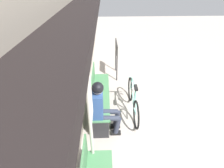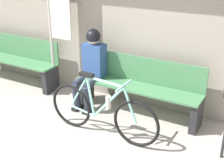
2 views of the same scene
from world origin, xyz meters
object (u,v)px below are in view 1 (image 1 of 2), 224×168
object	(u,v)px
person_seated	(102,105)
signboard	(116,51)
bicycle	(133,99)
banner_pole	(89,95)
park_bench_near	(98,95)

from	to	relation	value
person_seated	signboard	xyz separation A→B (m)	(2.51, -0.44, 0.15)
bicycle	banner_pole	xyz separation A→B (m)	(-1.40, 0.88, 1.16)
banner_pole	park_bench_near	bearing A→B (deg)	-1.43
park_bench_near	bicycle	world-z (taller)	bicycle
banner_pole	signboard	distance (m)	3.38
park_bench_near	signboard	distance (m)	1.88
banner_pole	signboard	bearing A→B (deg)	-10.12
bicycle	signboard	size ratio (longest dim) A/B	1.43
bicycle	person_seated	bearing A→B (deg)	131.02
signboard	bicycle	bearing A→B (deg)	-171.06
bicycle	banner_pole	world-z (taller)	banner_pole
banner_pole	signboard	world-z (taller)	banner_pole
person_seated	banner_pole	distance (m)	1.11
park_bench_near	bicycle	distance (m)	0.85
park_bench_near	bicycle	bearing A→B (deg)	-99.00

